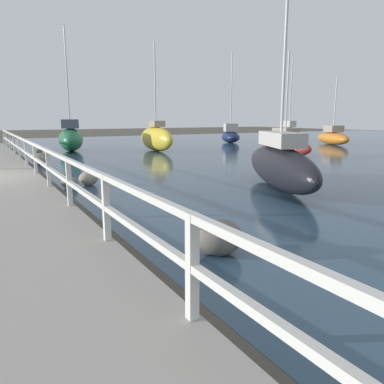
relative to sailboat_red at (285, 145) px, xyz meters
name	(u,v)px	position (x,y,z in m)	size (l,w,h in m)	color
railing	(35,153)	(-13.72, -2.51, 0.37)	(0.10, 32.50, 1.05)	silver
boulder_upstream	(39,151)	(-12.19, 8.32, -0.47)	(0.42, 0.38, 0.32)	#666056
boulder_far_strip	(88,179)	(-12.34, -4.05, -0.39)	(0.62, 0.55, 0.46)	gray
boulder_near_dock	(41,158)	(-12.75, 3.29, -0.37)	(0.67, 0.61, 0.50)	slate
boulder_water_edge	(39,160)	(-12.93, 2.71, -0.39)	(0.63, 0.57, 0.47)	gray
boulder_mid_strip	(69,182)	(-12.99, -4.23, -0.44)	(0.49, 0.44, 0.37)	slate
boulder_downstream	(219,237)	(-12.12, -11.39, -0.33)	(0.77, 0.70, 0.58)	#666056
sailboat_red	(285,145)	(0.00, 0.00, 0.00)	(2.01, 4.75, 5.77)	red
sailboat_yellow	(156,138)	(-5.11, 6.65, 0.24)	(1.26, 4.90, 6.85)	gold
sailboat_orange	(333,137)	(9.97, 4.99, -0.01)	(3.30, 4.98, 5.36)	orange
sailboat_black	(280,164)	(-7.24, -7.45, 0.13)	(3.43, 5.75, 6.41)	black
sailboat_navy	(231,135)	(4.00, 10.99, 0.05)	(2.67, 3.43, 7.59)	#192347
sailboat_green	(71,138)	(-10.01, 9.39, 0.25)	(2.35, 4.34, 7.87)	#236B42
sailboat_gray	(289,133)	(10.24, 10.31, 0.17)	(1.89, 3.83, 7.52)	gray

